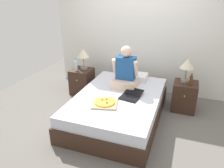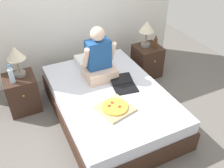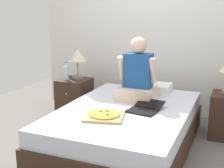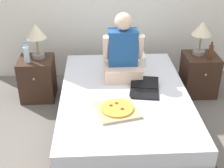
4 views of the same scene
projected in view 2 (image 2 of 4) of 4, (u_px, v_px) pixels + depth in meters
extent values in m
plane|color=#66605B|center=(110.00, 115.00, 3.72)|extent=(5.83, 5.83, 0.00)
cube|color=silver|center=(72.00, 4.00, 4.04)|extent=(3.83, 0.12, 2.50)
cube|color=#382319|center=(110.00, 108.00, 3.64)|extent=(1.45, 2.13, 0.28)
cube|color=silver|center=(110.00, 96.00, 3.51)|extent=(1.40, 2.07, 0.18)
cube|color=#382319|center=(22.00, 93.00, 3.71)|extent=(0.44, 0.44, 0.56)
sphere|color=gold|center=(24.00, 96.00, 3.48)|extent=(0.03, 0.03, 0.03)
cylinder|color=gray|center=(20.00, 74.00, 3.59)|extent=(0.16, 0.16, 0.05)
cylinder|color=olive|center=(18.00, 66.00, 3.51)|extent=(0.02, 0.02, 0.22)
cone|color=beige|center=(15.00, 53.00, 3.39)|extent=(0.26, 0.26, 0.18)
cylinder|color=silver|center=(12.00, 76.00, 3.40)|extent=(0.07, 0.07, 0.20)
cylinder|color=silver|center=(9.00, 68.00, 3.32)|extent=(0.03, 0.03, 0.06)
cylinder|color=blue|center=(9.00, 66.00, 3.30)|extent=(0.04, 0.03, 0.02)
cube|color=#382319|center=(147.00, 61.00, 4.49)|extent=(0.44, 0.44, 0.56)
sphere|color=gold|center=(155.00, 61.00, 4.25)|extent=(0.03, 0.03, 0.03)
cylinder|color=gray|center=(145.00, 45.00, 4.34)|extent=(0.16, 0.16, 0.05)
cylinder|color=olive|center=(146.00, 38.00, 4.26)|extent=(0.02, 0.02, 0.22)
cone|color=beige|center=(147.00, 26.00, 4.14)|extent=(0.26, 0.26, 0.18)
cylinder|color=#512D14|center=(155.00, 44.00, 4.22)|extent=(0.06, 0.06, 0.18)
cylinder|color=#512D14|center=(156.00, 37.00, 4.16)|extent=(0.03, 0.03, 0.05)
cube|color=white|center=(93.00, 60.00, 4.02)|extent=(0.52, 0.34, 0.12)
cube|color=beige|center=(100.00, 73.00, 3.67)|extent=(0.44, 0.40, 0.16)
cube|color=#1E4C8C|center=(98.00, 54.00, 3.53)|extent=(0.34, 0.20, 0.42)
sphere|color=beige|center=(97.00, 34.00, 3.35)|extent=(0.20, 0.20, 0.20)
cylinder|color=beige|center=(86.00, 58.00, 3.41)|extent=(0.07, 0.18, 0.32)
cylinder|color=beige|center=(112.00, 52.00, 3.55)|extent=(0.07, 0.18, 0.32)
cube|color=black|center=(126.00, 89.00, 3.46)|extent=(0.35, 0.27, 0.02)
cube|color=black|center=(121.00, 79.00, 3.60)|extent=(0.34, 0.24, 0.06)
cube|color=tan|center=(115.00, 108.00, 3.13)|extent=(0.48, 0.48, 0.03)
cylinder|color=gold|center=(115.00, 107.00, 3.11)|extent=(0.33, 0.33, 0.02)
cylinder|color=maroon|center=(109.00, 106.00, 3.12)|extent=(0.04, 0.04, 0.00)
cylinder|color=maroon|center=(120.00, 107.00, 3.10)|extent=(0.04, 0.04, 0.00)
cylinder|color=maroon|center=(112.00, 103.00, 3.17)|extent=(0.04, 0.04, 0.00)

